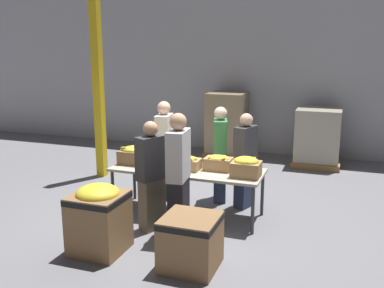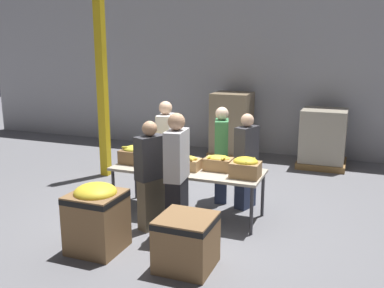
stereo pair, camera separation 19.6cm
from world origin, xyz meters
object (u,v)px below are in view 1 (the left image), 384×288
Objects in this scene: banana_box_1 at (159,158)px; banana_box_3 at (218,162)px; volunteer_2 at (164,151)px; support_pillar at (98,76)px; banana_box_2 at (187,163)px; banana_box_4 at (246,167)px; volunteer_1 at (152,177)px; pallet_stack_1 at (227,125)px; donation_bin_1 at (191,240)px; volunteer_3 at (245,161)px; pallet_stack_0 at (318,138)px; volunteer_0 at (179,177)px; sorting_table at (187,172)px; volunteer_4 at (220,155)px; banana_box_0 at (133,155)px; donation_bin_0 at (99,216)px.

banana_box_1 is 1.00× the size of banana_box_3.
support_pillar is at bearing -122.57° from volunteer_2.
banana_box_2 is 1.00× the size of banana_box_4.
volunteer_1 reaches higher than pallet_stack_1.
donation_bin_1 is (0.89, -0.85, -0.44)m from volunteer_1.
pallet_stack_0 is (0.95, 3.01, -0.15)m from volunteer_3.
banana_box_2 is 0.92m from volunteer_2.
support_pillar is (-2.80, 1.26, 1.14)m from banana_box_3.
volunteer_1 is 4.75m from pallet_stack_0.
pallet_stack_0 is (1.56, 4.40, -0.24)m from volunteer_0.
volunteer_0 is at bearing -78.75° from sorting_table.
volunteer_1 reaches higher than volunteer_3.
sorting_table is at bearing -37.06° from volunteer_4.
pallet_stack_1 is (-0.39, 3.77, 0.05)m from sorting_table.
banana_box_1 is at bearing -40.97° from volunteer_3.
banana_box_4 is at bearing -71.17° from pallet_stack_1.
banana_box_0 is 1.30m from volunteer_0.
sorting_table is 1.53× the size of pallet_stack_1.
banana_box_0 is at bearing 177.32° from banana_box_4.
donation_bin_0 is 0.22× the size of support_pillar.
support_pillar is 3.19× the size of pallet_stack_0.
volunteer_3 is (1.20, 0.69, -0.12)m from banana_box_1.
banana_box_1 is (-0.44, -0.06, 0.20)m from sorting_table.
sorting_table is at bearing 173.99° from banana_box_4.
banana_box_3 is (0.46, 0.14, 0.01)m from banana_box_2.
volunteer_0 is at bearing -109.48° from pallet_stack_0.
donation_bin_1 is (1.23, -0.00, -0.13)m from donation_bin_0.
banana_box_1 is 0.24× the size of volunteer_2.
support_pillar is (-3.10, 0.73, 1.23)m from volunteer_3.
volunteer_2 is 1.40m from volunteer_3.
pallet_stack_0 is (2.14, 3.70, -0.27)m from banana_box_1.
banana_box_1 is 1.00× the size of banana_box_4.
volunteer_0 reaches higher than donation_bin_0.
support_pillar reaches higher than volunteer_2.
volunteer_0 is (0.59, -0.69, -0.04)m from banana_box_1.
banana_box_3 is (1.38, 0.11, -0.02)m from banana_box_0.
volunteer_2 is 1.04× the size of volunteer_4.
volunteer_2 reaches higher than banana_box_4.
volunteer_1 is at bearing -134.62° from banana_box_3.
banana_box_3 is at bearing -19.59° from volunteer_1.
banana_box_4 is at bearing -101.66° from pallet_stack_0.
donation_bin_0 is at bearing -97.64° from banana_box_1.
banana_box_0 is at bearing 100.67° from donation_bin_0.
volunteer_2 reaches higher than donation_bin_1.
donation_bin_0 is at bearing -113.50° from banana_box_2.
banana_box_0 is 1.00× the size of banana_box_4.
volunteer_1 is 1.02× the size of volunteer_3.
support_pillar reaches higher than pallet_stack_1.
banana_box_0 is 4.51m from pallet_stack_0.
volunteer_3 is at bearing -107.43° from pallet_stack_0.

